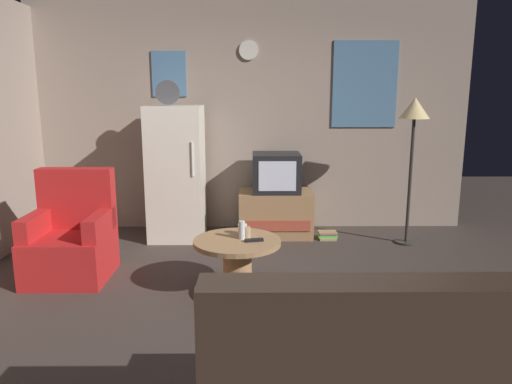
{
  "coord_description": "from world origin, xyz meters",
  "views": [
    {
      "loc": [
        0.02,
        -3.36,
        1.63
      ],
      "look_at": [
        0.06,
        0.9,
        0.75
      ],
      "focal_mm": 33.53,
      "sensor_mm": 36.0,
      "label": 1
    }
  ],
  "objects": [
    {
      "name": "crt_tv",
      "position": [
        0.3,
        2.03,
        0.74
      ],
      "size": [
        0.54,
        0.51,
        0.44
      ],
      "color": "black",
      "rests_on": "tv_stand"
    },
    {
      "name": "wall_with_art",
      "position": [
        0.01,
        2.45,
        1.37
      ],
      "size": [
        5.2,
        0.12,
        2.73
      ],
      "color": "gray",
      "rests_on": "ground_plane"
    },
    {
      "name": "remote_control",
      "position": [
        0.04,
        0.34,
        0.47
      ],
      "size": [
        0.16,
        0.07,
        0.02
      ],
      "primitive_type": "cube",
      "rotation": [
        0.0,
        0.0,
        0.2
      ],
      "color": "black",
      "rests_on": "coffee_table"
    },
    {
      "name": "mug_ceramic_tan",
      "position": [
        -0.03,
        0.45,
        0.5
      ],
      "size": [
        0.08,
        0.08,
        0.09
      ],
      "primitive_type": "cylinder",
      "color": "tan",
      "rests_on": "coffee_table"
    },
    {
      "name": "book_stack",
      "position": [
        0.88,
        1.87,
        0.04
      ],
      "size": [
        0.22,
        0.18,
        0.09
      ],
      "color": "tan",
      "rests_on": "ground_plane"
    },
    {
      "name": "mug_ceramic_white",
      "position": [
        -0.06,
        0.54,
        0.5
      ],
      "size": [
        0.08,
        0.08,
        0.09
      ],
      "primitive_type": "cylinder",
      "color": "silver",
      "rests_on": "coffee_table"
    },
    {
      "name": "armchair",
      "position": [
        -1.6,
        0.77,
        0.34
      ],
      "size": [
        0.68,
        0.68,
        0.96
      ],
      "color": "red",
      "rests_on": "ground_plane"
    },
    {
      "name": "ground_plane",
      "position": [
        0.0,
        0.0,
        0.0
      ],
      "size": [
        12.0,
        12.0,
        0.0
      ],
      "primitive_type": "plane",
      "color": "#3D332D"
    },
    {
      "name": "tv_stand",
      "position": [
        0.29,
        2.03,
        0.26
      ],
      "size": [
        0.84,
        0.53,
        0.52
      ],
      "color": "#9E754C",
      "rests_on": "ground_plane"
    },
    {
      "name": "fridge",
      "position": [
        -0.83,
        1.95,
        0.75
      ],
      "size": [
        0.6,
        0.62,
        1.77
      ],
      "color": "silver",
      "rests_on": "ground_plane"
    },
    {
      "name": "wine_glass",
      "position": [
        -0.06,
        0.42,
        0.53
      ],
      "size": [
        0.05,
        0.05,
        0.15
      ],
      "primitive_type": "cylinder",
      "color": "silver",
      "rests_on": "coffee_table"
    },
    {
      "name": "coffee_table",
      "position": [
        -0.1,
        0.39,
        0.23
      ],
      "size": [
        0.72,
        0.72,
        0.46
      ],
      "color": "#9E754C",
      "rests_on": "ground_plane"
    },
    {
      "name": "standing_lamp",
      "position": [
        1.74,
        1.72,
        1.36
      ],
      "size": [
        0.32,
        0.32,
        1.59
      ],
      "color": "#332D28",
      "rests_on": "ground_plane"
    }
  ]
}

